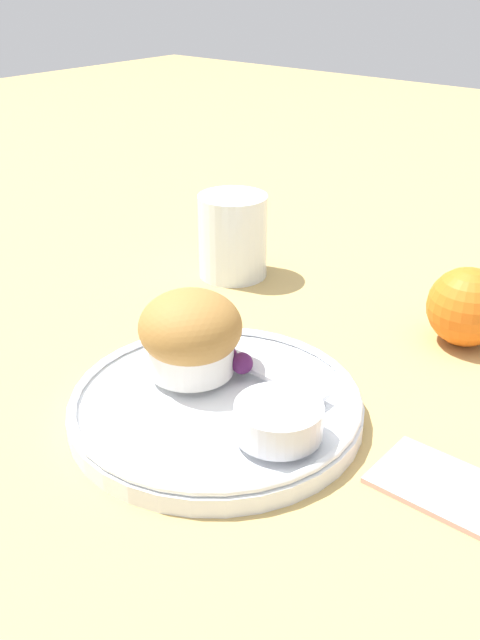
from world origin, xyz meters
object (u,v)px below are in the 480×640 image
(orange_fruit, at_px, (467,307))
(muffin, at_px, (191,334))
(juice_glass, at_px, (233,236))
(butter_knife, at_px, (246,362))

(orange_fruit, bearing_deg, muffin, -120.83)
(orange_fruit, relative_size, juice_glass, 0.79)
(orange_fruit, xyz_separation_m, juice_glass, (-0.25, -0.02, 0.01))
(muffin, xyz_separation_m, orange_fruit, (0.13, 0.21, -0.02))
(butter_knife, height_order, juice_glass, juice_glass)
(orange_fruit, bearing_deg, juice_glass, -176.25)
(muffin, distance_m, butter_knife, 0.05)
(butter_knife, xyz_separation_m, orange_fruit, (0.10, 0.18, 0.01))
(orange_fruit, distance_m, juice_glass, 0.25)
(muffin, bearing_deg, butter_knife, 51.68)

